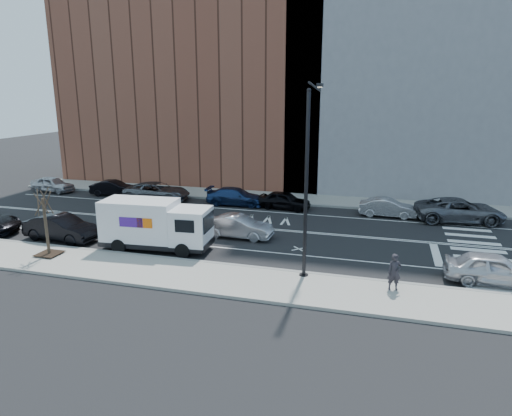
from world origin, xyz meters
The scene contains 23 objects.
ground centered at (0.00, 0.00, 0.00)m, with size 120.00×120.00×0.00m, color black.
sidewalk_near centered at (0.00, -8.80, 0.07)m, with size 44.00×3.60×0.15m, color gray.
sidewalk_far centered at (0.00, 8.80, 0.07)m, with size 44.00×3.60×0.15m, color gray.
curb_near centered at (0.00, -7.00, 0.08)m, with size 44.00×0.25×0.17m, color gray.
curb_far centered at (0.00, 7.00, 0.08)m, with size 44.00×0.25×0.17m, color gray.
crosswalk centered at (16.00, 0.00, 0.00)m, with size 3.00×14.00×0.01m, color white, non-canonical shape.
road_markings centered at (0.00, 0.00, 0.00)m, with size 40.00×8.60×0.01m, color white, non-canonical shape.
bldg_brick centered at (-8.00, 15.60, 11.00)m, with size 26.00×10.00×22.00m, color brown.
bldg_concrete centered at (12.00, 15.60, 13.00)m, with size 20.00×10.00×26.00m, color slate.
streetlight centered at (7.00, -6.91, 5.08)m, with size 0.44×4.02×9.34m.
street_tree centered at (-7.00, -8.40, 1.45)m, with size 1.20×1.20×3.75m.
fedex_van centered at (-1.94, -5.60, 1.52)m, with size 6.47×2.63×2.89m.
far_parked_a centered at (-18.29, 5.79, 0.70)m, with size 1.64×4.08×1.39m, color #B0AFB4.
far_parked_b centered at (-12.14, 6.02, 0.66)m, with size 1.40×4.01×1.32m, color black.
far_parked_c centered at (-7.63, 5.38, 0.76)m, with size 2.51×5.44×1.51m, color #52545A.
far_parked_d centered at (-0.82, 5.70, 0.69)m, with size 1.94×4.76×1.38m, color navy.
far_parked_e centered at (3.20, 5.52, 0.69)m, with size 1.63×4.05×1.38m, color black.
far_parked_f centered at (10.91, 5.41, 0.67)m, with size 1.42×4.07×1.34m, color #B1B1B6.
far_parked_g centered at (15.75, 5.36, 0.83)m, with size 2.74×5.95×1.65m, color #56585F.
driving_sedan centered at (1.95, -2.19, 0.71)m, with size 1.50×4.29×1.41m, color #BCBBC1.
near_parked_rear_a centered at (-8.32, -5.64, 0.79)m, with size 1.67×4.78×1.58m, color black.
near_parked_front centered at (15.79, -5.62, 0.76)m, with size 1.79×4.45×1.51m, color silver.
pedestrian centered at (11.21, -7.94, 1.00)m, with size 0.62×0.41×1.69m, color #272329.
Camera 1 is at (10.42, -28.07, 8.95)m, focal length 32.00 mm.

